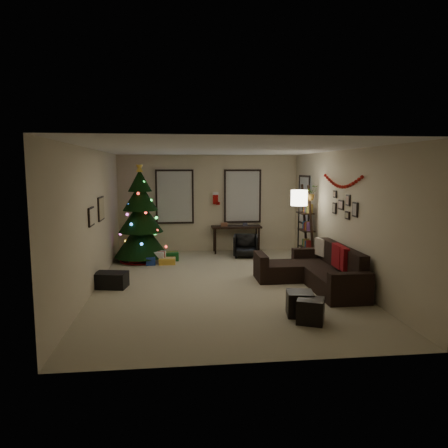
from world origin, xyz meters
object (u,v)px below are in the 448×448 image
at_px(christmas_tree, 141,220).
at_px(desk, 236,229).
at_px(desk_chair, 246,246).
at_px(bookshelf, 307,225).
at_px(sofa, 317,272).

xyz_separation_m(christmas_tree, desk, (2.54, 0.82, -0.38)).
bearing_deg(desk_chair, christmas_tree, -166.24).
bearing_deg(desk, desk_chair, -76.26).
bearing_deg(christmas_tree, desk_chair, 3.59).
height_order(christmas_tree, desk_chair, christmas_tree).
height_order(christmas_tree, bookshelf, christmas_tree).
relative_size(christmas_tree, bookshelf, 1.29).
bearing_deg(christmas_tree, bookshelf, -8.84).
distance_m(sofa, bookshelf, 2.19).
height_order(sofa, desk, sofa).
xyz_separation_m(desk, bookshelf, (1.56, -1.46, 0.28)).
bearing_deg(desk_chair, bookshelf, -19.83).
distance_m(christmas_tree, bookshelf, 4.15).
bearing_deg(sofa, bookshelf, 78.19).
xyz_separation_m(sofa, desk, (-1.13, 3.50, 0.39)).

